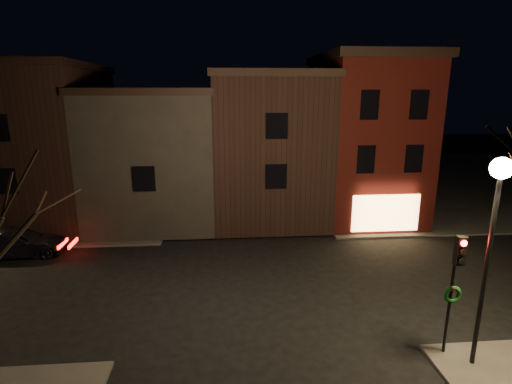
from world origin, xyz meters
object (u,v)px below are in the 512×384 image
street_lamp_near (496,207)px  traffic_signal (455,277)px  parked_car_a (22,243)px  parked_car_b (14,243)px

street_lamp_near → traffic_signal: 2.49m
street_lamp_near → traffic_signal: bearing=140.6°
traffic_signal → parked_car_a: size_ratio=0.95×
parked_car_b → parked_car_a: bearing=-93.7°
street_lamp_near → parked_car_b: bearing=151.2°
traffic_signal → parked_car_b: (-17.92, 9.68, -2.12)m
traffic_signal → parked_car_a: traffic_signal is taller
street_lamp_near → traffic_signal: size_ratio=1.60×
traffic_signal → parked_car_b: traffic_signal is taller
parked_car_a → parked_car_b: parked_car_a is taller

